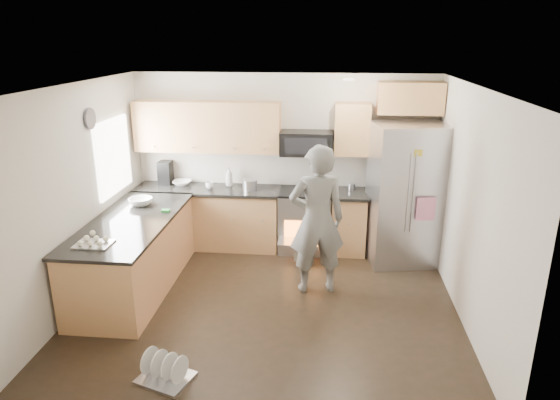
# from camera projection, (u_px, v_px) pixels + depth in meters

# --- Properties ---
(ground) EXTENTS (4.50, 4.50, 0.00)m
(ground) POSITION_uv_depth(u_px,v_px,m) (268.00, 303.00, 6.09)
(ground) COLOR black
(ground) RESTS_ON ground
(room_shell) EXTENTS (4.54, 4.04, 2.62)m
(room_shell) POSITION_uv_depth(u_px,v_px,m) (264.00, 170.00, 5.58)
(room_shell) COLOR beige
(room_shell) RESTS_ON ground
(back_cabinet_run) EXTENTS (4.45, 0.64, 2.50)m
(back_cabinet_run) POSITION_uv_depth(u_px,v_px,m) (243.00, 186.00, 7.49)
(back_cabinet_run) COLOR #BE794C
(back_cabinet_run) RESTS_ON ground
(peninsula) EXTENTS (0.96, 2.36, 1.02)m
(peninsula) POSITION_uv_depth(u_px,v_px,m) (134.00, 254.00, 6.34)
(peninsula) COLOR #BE794C
(peninsula) RESTS_ON ground
(stove_range) EXTENTS (0.76, 0.97, 1.79)m
(stove_range) POSITION_uv_depth(u_px,v_px,m) (305.00, 207.00, 7.44)
(stove_range) COLOR #B7B7BC
(stove_range) RESTS_ON ground
(refrigerator) EXTENTS (1.09, 0.91, 1.99)m
(refrigerator) POSITION_uv_depth(u_px,v_px,m) (406.00, 194.00, 6.97)
(refrigerator) COLOR #B7B7BC
(refrigerator) RESTS_ON ground
(person) EXTENTS (0.77, 0.59, 1.90)m
(person) POSITION_uv_depth(u_px,v_px,m) (317.00, 220.00, 6.12)
(person) COLOR slate
(person) RESTS_ON ground
(dish_rack) EXTENTS (0.58, 0.52, 0.30)m
(dish_rack) POSITION_uv_depth(u_px,v_px,m) (165.00, 372.00, 4.72)
(dish_rack) COLOR #B7B7BC
(dish_rack) RESTS_ON ground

